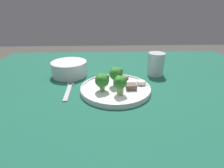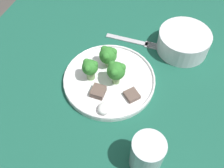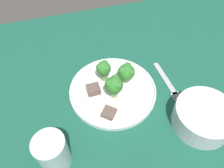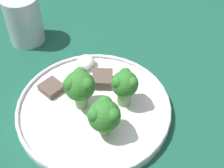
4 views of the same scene
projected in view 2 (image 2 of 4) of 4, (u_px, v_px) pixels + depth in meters
The scene contains 11 objects.
table at pixel (127, 115), 0.75m from camera, with size 1.29×0.99×0.71m.
dinner_plate at pixel (109, 80), 0.70m from camera, with size 0.25×0.25×0.02m.
fork at pixel (134, 42), 0.79m from camera, with size 0.03×0.18×0.00m.
cream_bowl at pixel (183, 42), 0.76m from camera, with size 0.15×0.15×0.06m.
drinking_glass at pixel (147, 155), 0.54m from camera, with size 0.07×0.07×0.10m.
broccoli_floret_near_rim_left at pixel (108, 55), 0.70m from camera, with size 0.05×0.05×0.06m.
broccoli_floret_center_left at pixel (90, 68), 0.67m from camera, with size 0.04×0.04×0.06m.
broccoli_floret_back_left at pixel (116, 71), 0.66m from camera, with size 0.05×0.05×0.07m.
meat_slice_front_slice at pixel (131, 96), 0.66m from camera, with size 0.05×0.05×0.01m.
meat_slice_middle_slice at pixel (98, 92), 0.66m from camera, with size 0.04×0.03×0.02m.
sauce_dollop at pixel (104, 108), 0.63m from camera, with size 0.04×0.03×0.02m.
Camera 2 is at (0.36, 0.09, 1.28)m, focal length 42.00 mm.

